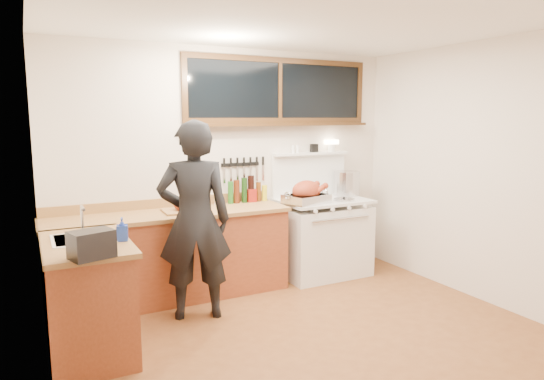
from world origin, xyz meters
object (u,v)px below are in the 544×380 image
roast_turkey (307,194)px  vintage_stove (322,235)px  man (194,221)px  cutting_board (186,206)px

roast_turkey → vintage_stove: bearing=25.1°
vintage_stove → roast_turkey: (-0.30, -0.14, 0.54)m
man → roast_turkey: man is taller
vintage_stove → roast_turkey: size_ratio=2.98×
vintage_stove → man: size_ratio=0.86×
vintage_stove → cutting_board: size_ratio=3.38×
vintage_stove → roast_turkey: 0.63m
man → roast_turkey: 1.48m
man → cutting_board: (0.09, 0.52, 0.04)m
cutting_board → vintage_stove: bearing=-0.2°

